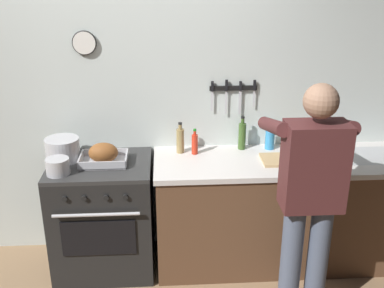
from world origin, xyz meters
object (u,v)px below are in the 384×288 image
(stove, at_px, (104,216))
(bottle_cooking_oil, at_px, (309,140))
(saucepan, at_px, (58,166))
(bottle_vinegar, at_px, (180,140))
(roasting_pan, at_px, (103,155))
(bottle_dish_soap, at_px, (270,139))
(bottle_olive_oil, at_px, (242,135))
(person_cook, at_px, (310,192))
(cutting_board, at_px, (285,160))
(stock_pot, at_px, (63,149))
(bottle_hot_sauce, at_px, (195,144))
(bottle_wine_red, at_px, (324,139))

(stove, distance_m, bottle_cooking_oil, 1.71)
(saucepan, xyz_separation_m, bottle_vinegar, (0.88, 0.34, 0.05))
(roasting_pan, distance_m, bottle_vinegar, 0.61)
(roasting_pan, relative_size, bottle_dish_soap, 1.70)
(bottle_olive_oil, distance_m, bottle_vinegar, 0.50)
(person_cook, bearing_deg, cutting_board, 1.50)
(cutting_board, height_order, bottle_olive_oil, bottle_olive_oil)
(stock_pot, bearing_deg, bottle_hot_sauce, 3.27)
(person_cook, bearing_deg, stock_pot, 67.80)
(roasting_pan, xyz_separation_m, bottle_wine_red, (1.69, 0.05, 0.06))
(saucepan, bearing_deg, bottle_olive_oil, 15.84)
(bottle_olive_oil, bearing_deg, saucepan, -164.16)
(bottle_olive_oil, xyz_separation_m, bottle_cooking_oil, (0.50, -0.14, 0.00))
(roasting_pan, distance_m, stock_pot, 0.33)
(bottle_wine_red, distance_m, bottle_vinegar, 1.11)
(bottle_olive_oil, bearing_deg, bottle_hot_sauce, -168.15)
(stove, height_order, bottle_dish_soap, bottle_dish_soap)
(bottle_wine_red, relative_size, bottle_hot_sauce, 1.52)
(stock_pot, distance_m, bottle_olive_oil, 1.40)
(cutting_board, bearing_deg, bottle_olive_oil, 138.14)
(cutting_board, relative_size, bottle_wine_red, 1.15)
(bottle_hot_sauce, bearing_deg, cutting_board, -14.98)
(roasting_pan, height_order, bottle_hot_sauce, bottle_hot_sauce)
(bottle_wine_red, bearing_deg, bottle_cooking_oil, 164.08)
(bottle_olive_oil, xyz_separation_m, bottle_vinegar, (-0.50, -0.05, -0.01))
(bottle_vinegar, relative_size, bottle_hot_sauce, 1.21)
(cutting_board, distance_m, bottle_cooking_oil, 0.26)
(stock_pot, height_order, bottle_vinegar, bottle_vinegar)
(roasting_pan, bearing_deg, bottle_dish_soap, 9.17)
(person_cook, relative_size, bottle_hot_sauce, 8.09)
(saucepan, height_order, cutting_board, saucepan)
(stove, bearing_deg, person_cook, -24.97)
(cutting_board, bearing_deg, bottle_cooking_oil, 31.37)
(stove, height_order, cutting_board, cutting_board)
(roasting_pan, relative_size, bottle_hot_sauce, 1.72)
(stock_pot, relative_size, bottle_olive_oil, 0.94)
(cutting_board, distance_m, bottle_dish_soap, 0.27)
(bottle_cooking_oil, bearing_deg, bottle_dish_soap, 155.77)
(roasting_pan, height_order, bottle_dish_soap, bottle_dish_soap)
(bottle_wine_red, height_order, bottle_hot_sauce, bottle_wine_red)
(bottle_wine_red, height_order, bottle_olive_oil, bottle_wine_red)
(stove, xyz_separation_m, bottle_hot_sauce, (0.72, 0.14, 0.53))
(cutting_board, bearing_deg, saucepan, -175.57)
(bottle_wine_red, distance_m, bottle_cooking_oil, 0.12)
(bottle_dish_soap, bearing_deg, person_cook, -85.51)
(stock_pot, relative_size, saucepan, 1.54)
(cutting_board, bearing_deg, person_cook, -90.02)
(stove, relative_size, bottle_wine_red, 2.88)
(stock_pot, distance_m, bottle_vinegar, 0.90)
(bottle_olive_oil, bearing_deg, bottle_cooking_oil, -15.23)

